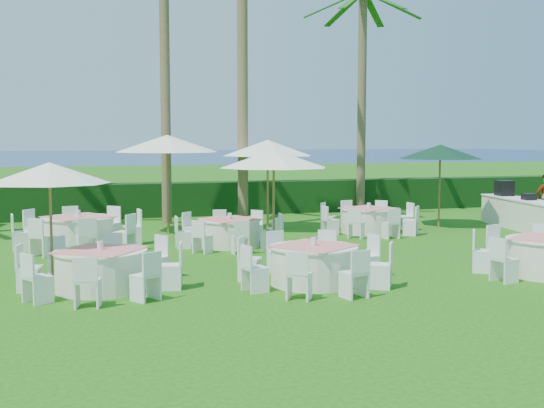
% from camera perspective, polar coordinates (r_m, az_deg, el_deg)
% --- Properties ---
extents(ground, '(120.00, 120.00, 0.00)m').
position_cam_1_polar(ground, '(13.36, 1.34, -6.47)').
color(ground, '#15580F').
rests_on(ground, ground).
extents(hedge, '(34.00, 1.00, 1.20)m').
position_cam_1_polar(hedge, '(24.86, -7.16, 0.42)').
color(hedge, black).
rests_on(hedge, ground).
extents(ocean, '(260.00, 260.00, 0.00)m').
position_cam_1_polar(ocean, '(114.55, -14.52, 3.89)').
color(ocean, '#081F54').
rests_on(ocean, ground).
extents(banquet_table_a, '(2.97, 2.97, 0.90)m').
position_cam_1_polar(banquet_table_a, '(12.91, -14.13, -5.28)').
color(banquet_table_a, white).
rests_on(banquet_table_a, ground).
extents(banquet_table_b, '(2.95, 2.95, 0.90)m').
position_cam_1_polar(banquet_table_b, '(13.04, 3.50, -5.03)').
color(banquet_table_b, white).
rests_on(banquet_table_b, ground).
extents(banquet_table_d, '(3.20, 3.20, 0.97)m').
position_cam_1_polar(banquet_table_d, '(18.02, -15.89, -2.22)').
color(banquet_table_d, white).
rests_on(banquet_table_d, ground).
extents(banquet_table_e, '(2.80, 2.80, 0.86)m').
position_cam_1_polar(banquet_table_e, '(17.63, -3.55, -2.34)').
color(banquet_table_e, white).
rests_on(banquet_table_e, ground).
extents(banquet_table_f, '(2.92, 2.92, 0.89)m').
position_cam_1_polar(banquet_table_f, '(20.33, 8.09, -1.31)').
color(banquet_table_f, white).
rests_on(banquet_table_f, ground).
extents(umbrella_a, '(2.28, 2.28, 2.32)m').
position_cam_1_polar(umbrella_a, '(13.59, -18.12, 2.48)').
color(umbrella_a, brown).
rests_on(umbrella_a, ground).
extents(umbrella_b, '(2.65, 2.65, 2.51)m').
position_cam_1_polar(umbrella_b, '(16.36, 0.14, 3.81)').
color(umbrella_b, brown).
rests_on(umbrella_b, ground).
extents(umbrella_c, '(2.97, 2.97, 2.88)m').
position_cam_1_polar(umbrella_c, '(20.04, -8.75, 5.02)').
color(umbrella_c, brown).
rests_on(umbrella_c, ground).
extents(umbrella_d, '(2.75, 2.75, 2.74)m').
position_cam_1_polar(umbrella_d, '(20.38, -0.37, 4.71)').
color(umbrella_d, brown).
rests_on(umbrella_d, ground).
extents(umbrella_green, '(2.65, 2.65, 2.60)m').
position_cam_1_polar(umbrella_green, '(21.95, 13.90, 4.26)').
color(umbrella_green, brown).
rests_on(umbrella_green, ground).
extents(buffet_table, '(1.44, 4.09, 1.43)m').
position_cam_1_polar(buffet_table, '(22.38, 20.12, -0.69)').
color(buffet_table, white).
rests_on(buffet_table, ground).
extents(palm_b, '(4.34, 4.30, 8.75)m').
position_cam_1_polar(palm_b, '(22.52, -8.94, 10.66)').
color(palm_b, brown).
rests_on(palm_b, ground).
extents(palm_c, '(4.37, 4.24, 12.44)m').
position_cam_1_polar(palm_c, '(21.29, -2.50, 16.13)').
color(palm_c, brown).
rests_on(palm_c, ground).
extents(palm_d, '(4.35, 4.29, 8.21)m').
position_cam_1_polar(palm_d, '(26.04, 7.53, 9.35)').
color(palm_d, brown).
rests_on(palm_d, ground).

